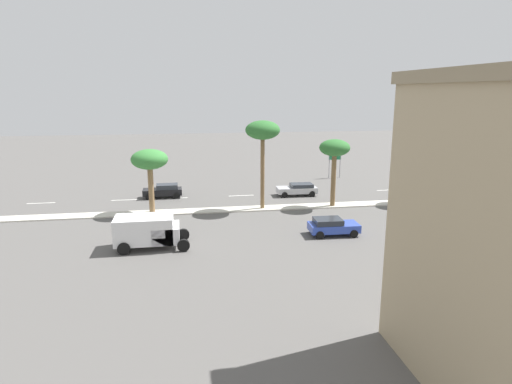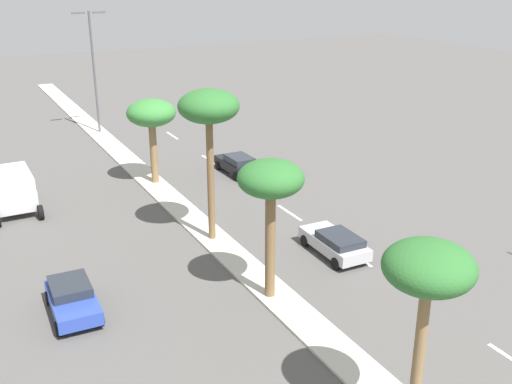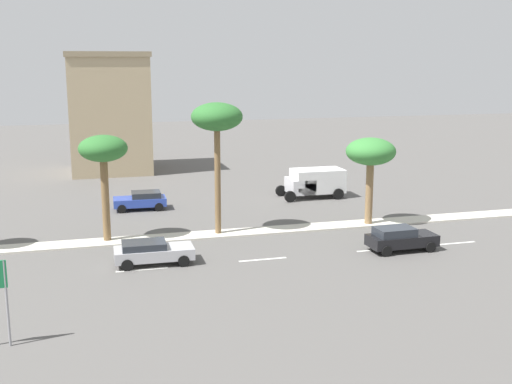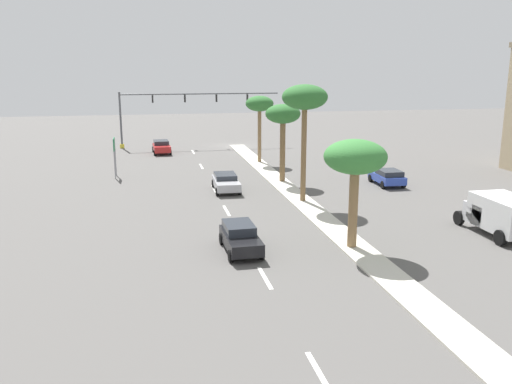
# 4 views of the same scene
# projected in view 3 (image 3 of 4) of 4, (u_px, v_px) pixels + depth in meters

# --- Properties ---
(ground_plane) EXTENTS (160.00, 160.00, 0.00)m
(ground_plane) POSITION_uv_depth(u_px,v_px,m) (260.00, 232.00, 42.10)
(ground_plane) COLOR #565451
(median_curb) EXTENTS (1.80, 82.42, 0.12)m
(median_curb) POSITION_uv_depth(u_px,v_px,m) (386.00, 222.00, 44.47)
(median_curb) COLOR beige
(median_curb) RESTS_ON ground
(lane_stripe_right) EXTENTS (0.20, 2.80, 0.01)m
(lane_stripe_right) POSITION_uv_depth(u_px,v_px,m) (142.00, 270.00, 34.47)
(lane_stripe_right) COLOR silver
(lane_stripe_right) RESTS_ON ground
(lane_stripe_inboard) EXTENTS (0.20, 2.80, 0.01)m
(lane_stripe_inboard) POSITION_uv_depth(u_px,v_px,m) (263.00, 259.00, 36.23)
(lane_stripe_inboard) COLOR silver
(lane_stripe_inboard) RESTS_ON ground
(lane_stripe_front) EXTENTS (0.20, 2.80, 0.01)m
(lane_stripe_front) POSITION_uv_depth(u_px,v_px,m) (378.00, 250.00, 38.11)
(lane_stripe_front) COLOR silver
(lane_stripe_front) RESTS_ON ground
(lane_stripe_near) EXTENTS (0.20, 2.80, 0.01)m
(lane_stripe_near) POSITION_uv_depth(u_px,v_px,m) (455.00, 243.00, 39.45)
(lane_stripe_near) COLOR silver
(lane_stripe_near) RESTS_ON ground
(commercial_building) EXTENTS (8.59, 8.06, 11.99)m
(commercial_building) POSITION_uv_depth(u_px,v_px,m) (109.00, 112.00, 64.34)
(commercial_building) COLOR tan
(commercial_building) RESTS_ON ground
(palm_tree_front) EXTENTS (2.97, 2.97, 6.58)m
(palm_tree_front) POSITION_uv_depth(u_px,v_px,m) (103.00, 152.00, 38.69)
(palm_tree_front) COLOR brown
(palm_tree_front) RESTS_ON median_curb
(palm_tree_trailing) EXTENTS (3.26, 3.26, 8.44)m
(palm_tree_trailing) POSITION_uv_depth(u_px,v_px,m) (217.00, 120.00, 39.95)
(palm_tree_trailing) COLOR brown
(palm_tree_trailing) RESTS_ON median_curb
(palm_tree_near) EXTENTS (3.37, 3.37, 5.92)m
(palm_tree_near) POSITION_uv_depth(u_px,v_px,m) (371.00, 154.00, 42.91)
(palm_tree_near) COLOR olive
(palm_tree_near) RESTS_ON median_curb
(sedan_silver_rear) EXTENTS (2.06, 4.39, 1.31)m
(sedan_silver_rear) POSITION_uv_depth(u_px,v_px,m) (152.00, 252.00, 35.31)
(sedan_silver_rear) COLOR #B2B2B7
(sedan_silver_rear) RESTS_ON ground
(sedan_black_leading) EXTENTS (1.92, 4.15, 1.45)m
(sedan_black_leading) POSITION_uv_depth(u_px,v_px,m) (400.00, 238.00, 37.79)
(sedan_black_leading) COLOR black
(sedan_black_leading) RESTS_ON ground
(sedan_blue_far) EXTENTS (2.12, 3.98, 1.36)m
(sedan_blue_far) POSITION_uv_depth(u_px,v_px,m) (141.00, 200.00, 48.37)
(sedan_blue_far) COLOR #2D47AD
(sedan_blue_far) RESTS_ON ground
(box_truck) EXTENTS (2.73, 5.32, 2.36)m
(box_truck) POSITION_uv_depth(u_px,v_px,m) (313.00, 182.00, 52.53)
(box_truck) COLOR silver
(box_truck) RESTS_ON ground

